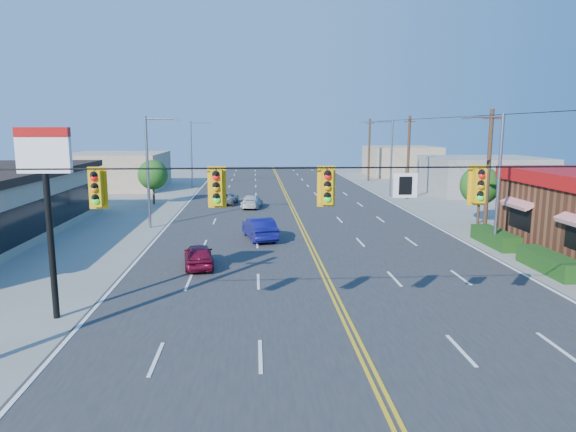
{
  "coord_description": "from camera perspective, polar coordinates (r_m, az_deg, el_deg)",
  "views": [
    {
      "loc": [
        -3.37,
        -15.25,
        7.17
      ],
      "look_at": [
        -1.48,
        13.62,
        2.2
      ],
      "focal_mm": 32.0,
      "sensor_mm": 36.0,
      "label": 1
    }
  ],
  "objects": [
    {
      "name": "car_blue",
      "position": [
        33.24,
        -3.19,
        -1.46
      ],
      "size": [
        2.41,
        4.57,
        1.43
      ],
      "primitive_type": "imported",
      "rotation": [
        0.0,
        0.0,
        3.36
      ],
      "color": "navy",
      "rests_on": "ground"
    },
    {
      "name": "road",
      "position": [
        36.12,
        1.69,
        -1.66
      ],
      "size": [
        20.0,
        120.0,
        0.06
      ],
      "primitive_type": "cube",
      "color": "#2D2D30",
      "rests_on": "ground"
    },
    {
      "name": "tree_west",
      "position": [
        50.37,
        -14.79,
        4.44
      ],
      "size": [
        2.8,
        2.8,
        4.2
      ],
      "color": "#47301E",
      "rests_on": "ground"
    },
    {
      "name": "streetlight_sw",
      "position": [
        38.07,
        -15.04,
        5.42
      ],
      "size": [
        2.55,
        0.25,
        8.0
      ],
      "color": "gray",
      "rests_on": "ground"
    },
    {
      "name": "car_silver",
      "position": [
        48.99,
        -6.87,
        1.94
      ],
      "size": [
        2.36,
        4.29,
        1.14
      ],
      "primitive_type": "imported",
      "rotation": [
        0.0,
        0.0,
        3.02
      ],
      "color": "#9E9EA3",
      "rests_on": "ground"
    },
    {
      "name": "bld_east_mid",
      "position": [
        61.01,
        20.91,
        4.25
      ],
      "size": [
        12.0,
        10.0,
        4.0
      ],
      "primitive_type": "cube",
      "color": "gray",
      "rests_on": "ground"
    },
    {
      "name": "pizza_hut_sign",
      "position": [
        20.8,
        -25.28,
        3.33
      ],
      "size": [
        1.9,
        0.3,
        6.85
      ],
      "color": "black",
      "rests_on": "ground"
    },
    {
      "name": "bld_west_far",
      "position": [
        65.59,
        -18.48,
        4.82
      ],
      "size": [
        11.0,
        12.0,
        4.2
      ],
      "primitive_type": "cube",
      "color": "tan",
      "rests_on": "ground"
    },
    {
      "name": "signal_span",
      "position": [
        15.76,
        8.21,
        1.3
      ],
      "size": [
        24.32,
        0.34,
        9.0
      ],
      "color": "#47301E",
      "rests_on": "ground"
    },
    {
      "name": "utility_pole_far",
      "position": [
        71.04,
        9.0,
        7.24
      ],
      "size": [
        0.28,
        0.28,
        8.4
      ],
      "primitive_type": "cylinder",
      "color": "#47301E",
      "rests_on": "ground"
    },
    {
      "name": "tree_kfc_rear",
      "position": [
        41.11,
        20.55,
        3.21
      ],
      "size": [
        2.94,
        2.94,
        4.41
      ],
      "color": "#47301E",
      "rests_on": "ground"
    },
    {
      "name": "streetlight_ne",
      "position": [
        55.16,
        11.23,
        6.81
      ],
      "size": [
        2.55,
        0.25,
        8.0
      ],
      "color": "gray",
      "rests_on": "ground"
    },
    {
      "name": "streetlight_se",
      "position": [
        32.6,
        22.09,
        4.36
      ],
      "size": [
        2.55,
        0.25,
        8.0
      ],
      "color": "gray",
      "rests_on": "ground"
    },
    {
      "name": "car_white",
      "position": [
        46.43,
        -4.05,
        1.56
      ],
      "size": [
        2.16,
        4.17,
        1.16
      ],
      "primitive_type": "imported",
      "rotation": [
        0.0,
        0.0,
        3.0
      ],
      "color": "silver",
      "rests_on": "ground"
    },
    {
      "name": "streetlight_nw",
      "position": [
        63.74,
        -10.51,
        7.2
      ],
      "size": [
        2.55,
        0.25,
        8.0
      ],
      "color": "gray",
      "rests_on": "ground"
    },
    {
      "name": "ground",
      "position": [
        17.18,
        8.2,
        -15.03
      ],
      "size": [
        160.0,
        160.0,
        0.0
      ],
      "primitive_type": "plane",
      "color": "gray",
      "rests_on": "ground"
    },
    {
      "name": "utility_pole_near",
      "position": [
        36.83,
        21.35,
        4.46
      ],
      "size": [
        0.28,
        0.28,
        8.4
      ],
      "primitive_type": "cylinder",
      "color": "#47301E",
      "rests_on": "ground"
    },
    {
      "name": "utility_pole_mid",
      "position": [
        53.64,
        13.22,
        6.32
      ],
      "size": [
        0.28,
        0.28,
        8.4
      ],
      "primitive_type": "cylinder",
      "color": "#47301E",
      "rests_on": "ground"
    },
    {
      "name": "car_magenta",
      "position": [
        27.04,
        -9.89,
        -4.44
      ],
      "size": [
        1.94,
        3.75,
        1.22
      ],
      "primitive_type": "imported",
      "rotation": [
        0.0,
        0.0,
        3.28
      ],
      "color": "maroon",
      "rests_on": "ground"
    },
    {
      "name": "bld_east_far",
      "position": [
        80.57,
        12.46,
        5.99
      ],
      "size": [
        10.0,
        10.0,
        4.4
      ],
      "primitive_type": "cube",
      "color": "tan",
      "rests_on": "ground"
    }
  ]
}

